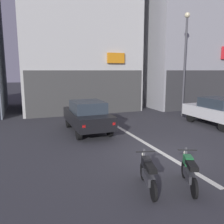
% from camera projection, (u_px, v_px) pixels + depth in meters
% --- Properties ---
extents(ground_plane, '(120.00, 120.00, 0.00)m').
position_uv_depth(ground_plane, '(163.00, 153.00, 9.18)').
color(ground_plane, '#333338').
extents(lane_centre_line, '(0.20, 18.00, 0.01)m').
position_uv_depth(lane_centre_line, '(110.00, 122.00, 14.70)').
color(lane_centre_line, silver).
rests_on(lane_centre_line, ground).
extents(building_far_right, '(8.79, 10.06, 15.89)m').
position_uv_depth(building_far_right, '(177.00, 21.00, 22.93)').
color(building_far_right, '#9E9EA3').
rests_on(building_far_right, ground).
extents(car_black_crossing_near, '(1.80, 4.12, 1.64)m').
position_uv_depth(car_black_crossing_near, '(87.00, 115.00, 12.27)').
color(car_black_crossing_near, black).
rests_on(car_black_crossing_near, ground).
extents(car_white_parked_kerbside, '(1.79, 4.11, 1.64)m').
position_uv_depth(car_white_parked_kerbside, '(218.00, 111.00, 13.63)').
color(car_white_parked_kerbside, black).
rests_on(car_white_parked_kerbside, ground).
extents(car_grey_down_street, '(2.22, 4.27, 1.64)m').
position_uv_depth(car_grey_down_street, '(103.00, 96.00, 21.42)').
color(car_grey_down_street, black).
rests_on(car_grey_down_street, ground).
extents(street_lamp, '(0.36, 0.36, 6.98)m').
position_uv_depth(street_lamp, '(185.00, 55.00, 15.93)').
color(street_lamp, '#47474C').
rests_on(street_lamp, ground).
extents(motorcycle_black_row_leftmost, '(0.61, 1.63, 0.98)m').
position_uv_depth(motorcycle_black_row_leftmost, '(148.00, 173.00, 6.36)').
color(motorcycle_black_row_leftmost, black).
rests_on(motorcycle_black_row_leftmost, ground).
extents(motorcycle_green_row_left_mid, '(0.79, 1.54, 0.98)m').
position_uv_depth(motorcycle_green_row_left_mid, '(189.00, 171.00, 6.49)').
color(motorcycle_green_row_left_mid, black).
rests_on(motorcycle_green_row_left_mid, ground).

